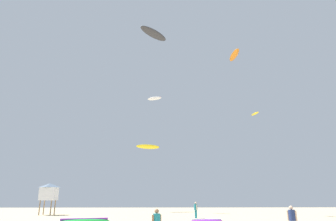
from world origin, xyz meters
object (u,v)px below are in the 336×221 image
Objects in this scene: kite_grounded_near at (84,221)px; kite_aloft_4 at (154,98)px; kite_aloft_3 at (148,147)px; person_midground at (292,218)px; kite_aloft_2 at (234,55)px; kite_grounded_mid at (207,221)px; person_left at (196,209)px; kite_aloft_1 at (154,34)px; lifeguard_tower at (49,192)px; kite_aloft_0 at (255,114)px.

kite_aloft_4 is at bearing 75.15° from kite_grounded_near.
kite_grounded_near is 1.04× the size of kite_aloft_3.
kite_grounded_near is 1.68× the size of kite_aloft_4.
person_midground is 0.40× the size of kite_aloft_2.
kite_aloft_2 is at bearing 61.62° from kite_grounded_mid.
person_midground reaches higher than person_left.
person_left is 0.65× the size of kite_aloft_4.
kite_aloft_1 is 23.22m from kite_aloft_3.
person_midground is 0.40× the size of kite_aloft_3.
kite_aloft_3 is at bearing 113.13° from kite_aloft_4.
person_left is 13.25m from kite_grounded_near.
person_left is at bearing -18.79° from lifeguard_tower.
kite_aloft_0 reaches higher than kite_grounded_mid.
kite_grounded_mid is 1.13× the size of kite_aloft_4.
lifeguard_tower is at bearing -144.88° from kite_aloft_3.
kite_aloft_0 is at bearing -175.49° from person_left.
kite_aloft_2 is at bearing 11.76° from person_midground.
kite_aloft_4 is (-13.40, 4.82, -6.13)m from kite_aloft_2.
person_midground reaches higher than kite_grounded_near.
kite_aloft_1 reaches higher than person_midground.
person_left is at bearing 35.91° from person_midground.
kite_aloft_4 is (-14.96, 7.91, 5.00)m from kite_aloft_0.
kite_aloft_4 reaches higher than kite_aloft_0.
kite_aloft_3 reaches higher than person_left.
person_left is 0.57× the size of kite_grounded_mid.
lifeguard_tower is 1.52× the size of kite_aloft_4.
lifeguard_tower reaches higher than person_midground.
kite_aloft_3 is (-1.35, 21.01, -9.80)m from kite_aloft_1.
kite_aloft_3 reaches higher than lifeguard_tower.
kite_aloft_1 is 18.49m from kite_aloft_4.
lifeguard_tower is 0.94× the size of kite_aloft_3.
lifeguard_tower is at bearing 121.23° from kite_grounded_near.
person_left is 17.06m from kite_aloft_0.
kite_grounded_near is 28.60m from kite_aloft_4.
person_midground is 32.69m from lifeguard_tower.
kite_grounded_near is (-15.04, 8.19, -0.79)m from person_midground.
lifeguard_tower is 22.36m from kite_aloft_4.
kite_grounded_near is at bearing 82.31° from person_midground.
kite_aloft_2 reaches higher than kite_aloft_0.
kite_aloft_0 is at bearing 35.51° from kite_aloft_1.
kite_aloft_1 reaches higher than kite_aloft_3.
kite_aloft_1 is 0.86× the size of kite_aloft_3.
kite_aloft_4 is (-9.52, 29.03, 18.00)m from person_midground.
person_midground is at bearing -43.46° from lifeguard_tower.
kite_grounded_mid is 27.60m from kite_aloft_4.
person_midground is at bearing -28.58° from kite_grounded_near.
kite_aloft_3 is (-14.51, 7.42, -14.29)m from kite_aloft_2.
lifeguard_tower is (-19.72, 12.77, 2.88)m from kite_grounded_mid.
kite_aloft_4 is (1.11, -2.60, 8.17)m from kite_aloft_3.
kite_aloft_0 is 17.65m from kite_aloft_4.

